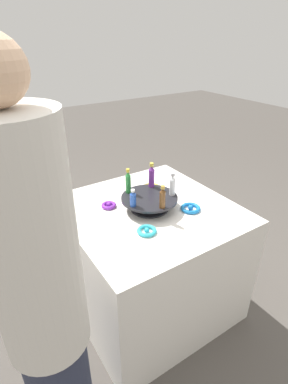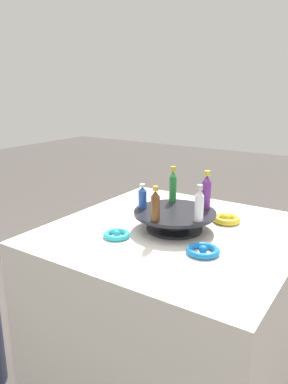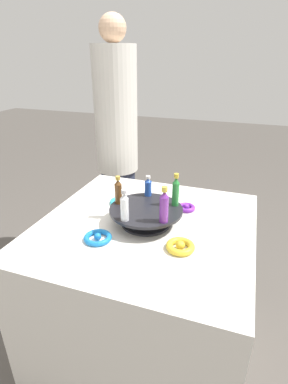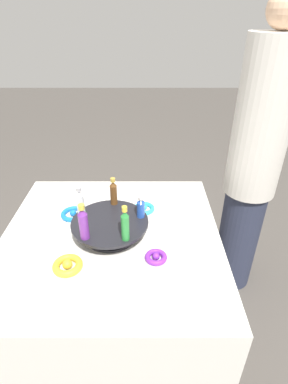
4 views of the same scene
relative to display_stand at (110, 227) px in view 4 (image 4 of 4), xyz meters
The scene contains 13 objects.
ground_plane 0.77m from the display_stand, ahead, with size 12.00×12.00×0.00m, color #4C4742.
party_table 0.41m from the display_stand, ahead, with size 0.90×0.90×0.73m.
display_stand is the anchor object (origin of this frame).
bottle_brown 0.15m from the display_stand, 93.11° to the right, with size 0.03×0.03×0.13m.
bottle_clear 0.16m from the display_stand, 21.11° to the right, with size 0.03×0.03×0.13m.
bottle_purple 0.16m from the display_stand, 50.89° to the left, with size 0.03×0.03×0.15m.
bottle_green 0.16m from the display_stand, 122.89° to the left, with size 0.03×0.03×0.14m.
bottle_blue 0.15m from the display_stand, 165.11° to the right, with size 0.03×0.03×0.10m.
ribbon_bow_blue 0.23m from the display_stand, 37.01° to the right, with size 0.11×0.11×0.03m.
ribbon_bow_gold 0.23m from the display_stand, 52.99° to the left, with size 0.11×0.11×0.04m.
ribbon_bow_purple 0.23m from the display_stand, 142.99° to the left, with size 0.08×0.08×0.03m.
ribbon_bow_teal 0.23m from the display_stand, 127.01° to the right, with size 0.10×0.10×0.03m.
person_figure 0.84m from the display_stand, 147.77° to the right, with size 0.27×0.27×1.61m.
Camera 4 is at (-0.14, 0.96, 1.53)m, focal length 28.00 mm.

